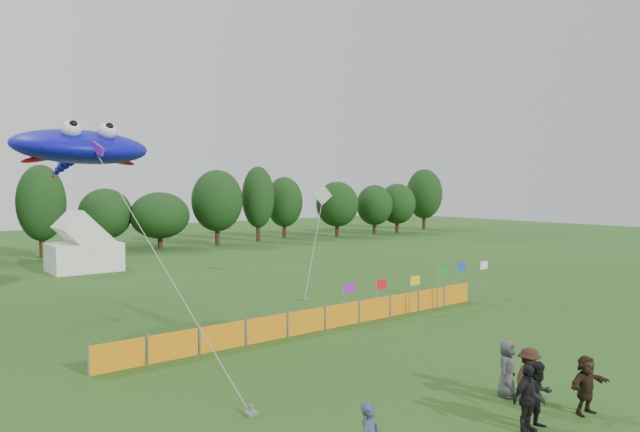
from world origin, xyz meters
TOP-DOWN VIEW (x-y plane):
  - ground at (0.00, 0.00)m, footprint 160.00×160.00m
  - treeline at (1.61, 44.93)m, footprint 104.57×8.78m
  - tent_right at (-0.34, 33.75)m, footprint 4.84×3.87m
  - barrier_fence at (2.87, 9.33)m, footprint 19.90×0.06m
  - flag_row at (9.26, 9.26)m, footprint 10.73×0.44m
  - spectator_b at (0.86, -2.04)m, footprint 0.98×0.84m
  - spectator_c at (1.77, -1.20)m, footprint 1.13×0.66m
  - spectator_d at (0.41, -1.99)m, footprint 1.05×0.51m
  - spectator_e at (2.18, -0.23)m, footprint 0.95×0.75m
  - spectator_f at (2.73, -2.34)m, footprint 1.56×0.70m
  - stingray_kite at (-4.58, 18.89)m, footprint 6.85×23.75m
  - small_kite_white at (9.04, 17.60)m, footprint 4.87×3.82m

SIDE VIEW (x-z plane):
  - ground at x=0.00m, z-range 0.00..0.00m
  - barrier_fence at x=2.87m, z-range 0.00..1.00m
  - spectator_f at x=2.73m, z-range 0.00..1.62m
  - spectator_e at x=2.18m, z-range 0.00..1.70m
  - spectator_d at x=0.41m, z-range 0.00..1.74m
  - spectator_b at x=0.86m, z-range 0.00..1.75m
  - spectator_c at x=1.77m, z-range 0.00..1.75m
  - flag_row at x=9.26m, z-range 0.27..2.44m
  - tent_right at x=-0.34m, z-range 0.02..3.43m
  - treeline at x=1.61m, z-range 0.00..8.36m
  - small_kite_white at x=9.04m, z-range 1.06..7.36m
  - stingray_kite at x=-4.58m, z-range 3.47..12.74m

